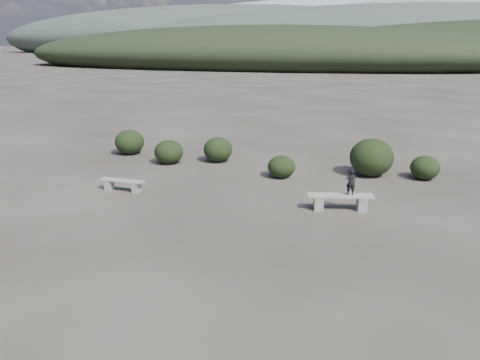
% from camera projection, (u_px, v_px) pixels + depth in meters
% --- Properties ---
extents(ground, '(1200.00, 1200.00, 0.00)m').
position_uv_depth(ground, '(166.00, 260.00, 11.24)').
color(ground, '#2D2823').
rests_on(ground, ground).
extents(bench_left, '(1.65, 0.36, 0.41)m').
position_uv_depth(bench_left, '(123.00, 184.00, 16.41)').
color(bench_left, slate).
rests_on(bench_left, ground).
extents(bench_right, '(2.05, 0.94, 0.50)m').
position_uv_depth(bench_right, '(340.00, 201.00, 14.53)').
color(bench_right, slate).
rests_on(bench_right, ground).
extents(seated_person, '(0.35, 0.29, 0.82)m').
position_uv_depth(seated_person, '(351.00, 182.00, 14.34)').
color(seated_person, black).
rests_on(seated_person, bench_right).
extents(shrub_a, '(1.24, 1.24, 1.02)m').
position_uv_depth(shrub_a, '(169.00, 152.00, 20.13)').
color(shrub_a, black).
rests_on(shrub_a, ground).
extents(shrub_b, '(1.26, 1.26, 1.08)m').
position_uv_depth(shrub_b, '(218.00, 149.00, 20.44)').
color(shrub_b, black).
rests_on(shrub_b, ground).
extents(shrub_c, '(1.08, 1.08, 0.86)m').
position_uv_depth(shrub_c, '(281.00, 167.00, 18.04)').
color(shrub_c, black).
rests_on(shrub_c, ground).
extents(shrub_d, '(1.68, 1.68, 1.47)m').
position_uv_depth(shrub_d, '(372.00, 157.00, 18.22)').
color(shrub_d, black).
rests_on(shrub_d, ground).
extents(shrub_e, '(1.09, 1.09, 0.91)m').
position_uv_depth(shrub_e, '(425.00, 168.00, 17.79)').
color(shrub_e, black).
rests_on(shrub_e, ground).
extents(shrub_f, '(1.36, 1.36, 1.15)m').
position_uv_depth(shrub_f, '(129.00, 142.00, 21.83)').
color(shrub_f, black).
rests_on(shrub_f, ground).
extents(mountain_ridges, '(500.00, 400.00, 56.00)m').
position_uv_depth(mountain_ridges, '(383.00, 34.00, 319.34)').
color(mountain_ridges, black).
rests_on(mountain_ridges, ground).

